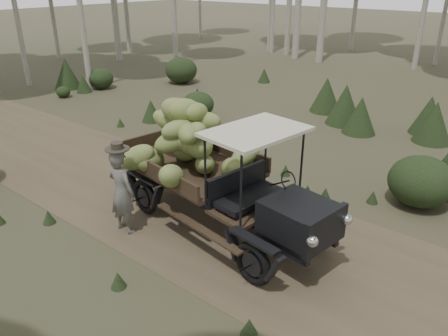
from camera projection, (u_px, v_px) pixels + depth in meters
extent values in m
plane|color=#473D2B|center=(167.00, 201.00, 10.09)|extent=(120.00, 120.00, 0.00)
cube|color=brown|center=(167.00, 201.00, 10.09)|extent=(70.00, 4.00, 0.01)
cube|color=black|center=(297.00, 217.00, 7.37)|extent=(1.18, 1.13, 0.57)
cube|color=black|center=(326.00, 231.00, 6.99)|extent=(0.25, 1.05, 0.65)
cube|color=black|center=(237.00, 184.00, 8.31)|extent=(0.29, 1.46, 0.57)
cube|color=#38281C|center=(189.00, 166.00, 9.33)|extent=(3.16, 2.28, 0.08)
cube|color=#38281C|center=(222.00, 147.00, 9.84)|extent=(2.90, 0.48, 0.33)
cube|color=#38281C|center=(152.00, 170.00, 8.67)|extent=(2.90, 0.48, 0.33)
cube|color=#38281C|center=(150.00, 140.00, 10.24)|extent=(0.33, 1.87, 0.33)
cube|color=beige|center=(256.00, 131.00, 7.53)|extent=(1.44, 1.93, 0.06)
cube|color=black|center=(238.00, 194.00, 9.01)|extent=(4.77, 0.80, 0.19)
cube|color=black|center=(209.00, 207.00, 8.51)|extent=(4.77, 0.80, 0.19)
torus|color=black|center=(314.00, 227.00, 8.29)|extent=(0.81, 0.26, 0.79)
torus|color=black|center=(253.00, 264.00, 7.26)|extent=(0.81, 0.26, 0.79)
torus|color=black|center=(204.00, 175.00, 10.46)|extent=(0.81, 0.26, 0.79)
torus|color=black|center=(145.00, 197.00, 9.43)|extent=(0.81, 0.26, 0.79)
sphere|color=beige|center=(347.00, 220.00, 7.20)|extent=(0.19, 0.19, 0.19)
sphere|color=beige|center=(312.00, 241.00, 6.62)|extent=(0.19, 0.19, 0.19)
ellipsoid|color=olive|center=(245.00, 155.00, 9.07)|extent=(0.52, 1.00, 0.72)
ellipsoid|color=olive|center=(186.00, 141.00, 8.87)|extent=(0.60, 0.83, 0.66)
ellipsoid|color=olive|center=(179.00, 129.00, 8.72)|extent=(0.64, 0.88, 0.45)
ellipsoid|color=olive|center=(185.00, 110.00, 8.81)|extent=(0.63, 0.84, 0.58)
ellipsoid|color=olive|center=(205.00, 164.00, 8.83)|extent=(0.87, 0.93, 0.66)
ellipsoid|color=olive|center=(186.00, 135.00, 9.33)|extent=(0.91, 0.67, 0.58)
ellipsoid|color=olive|center=(188.00, 134.00, 8.40)|extent=(0.87, 0.86, 0.49)
ellipsoid|color=olive|center=(196.00, 112.00, 8.83)|extent=(0.52, 0.77, 0.51)
ellipsoid|color=olive|center=(185.00, 150.00, 9.35)|extent=(0.89, 0.73, 0.60)
ellipsoid|color=olive|center=(201.00, 131.00, 9.69)|extent=(0.77, 0.54, 0.49)
ellipsoid|color=olive|center=(170.00, 121.00, 9.19)|extent=(0.96, 0.72, 0.67)
ellipsoid|color=olive|center=(185.00, 113.00, 9.02)|extent=(1.06, 1.05, 0.76)
ellipsoid|color=olive|center=(188.00, 138.00, 10.08)|extent=(0.58, 0.96, 0.73)
ellipsoid|color=olive|center=(200.00, 145.00, 8.69)|extent=(1.00, 0.92, 0.66)
ellipsoid|color=olive|center=(187.00, 122.00, 9.23)|extent=(0.59, 0.93, 0.55)
ellipsoid|color=olive|center=(180.00, 111.00, 8.90)|extent=(1.01, 1.00, 0.77)
ellipsoid|color=olive|center=(232.00, 169.00, 8.59)|extent=(0.88, 0.81, 0.59)
ellipsoid|color=olive|center=(172.00, 142.00, 8.81)|extent=(0.90, 0.91, 0.65)
ellipsoid|color=olive|center=(206.00, 122.00, 8.97)|extent=(0.82, 0.64, 0.51)
ellipsoid|color=olive|center=(179.00, 111.00, 8.98)|extent=(0.72, 0.83, 0.48)
ellipsoid|color=olive|center=(150.00, 160.00, 8.98)|extent=(0.56, 0.84, 0.60)
ellipsoid|color=olive|center=(197.00, 143.00, 8.79)|extent=(0.86, 0.86, 0.56)
ellipsoid|color=olive|center=(197.00, 132.00, 8.49)|extent=(0.91, 0.87, 0.63)
ellipsoid|color=olive|center=(187.00, 110.00, 9.10)|extent=(1.04, 0.78, 0.59)
ellipsoid|color=olive|center=(195.00, 140.00, 10.18)|extent=(1.05, 0.96, 0.64)
ellipsoid|color=olive|center=(138.00, 157.00, 8.85)|extent=(1.01, 0.87, 0.79)
ellipsoid|color=olive|center=(171.00, 176.00, 8.09)|extent=(0.77, 0.96, 0.73)
imported|color=#5A5853|center=(122.00, 192.00, 8.59)|extent=(0.65, 0.43, 1.76)
cylinder|color=#312B22|center=(117.00, 149.00, 8.22)|extent=(0.47, 0.47, 0.02)
cylinder|color=#312B22|center=(117.00, 146.00, 8.19)|extent=(0.24, 0.24, 0.14)
ellipsoid|color=#233319|center=(208.00, 120.00, 15.03)|extent=(0.48, 0.48, 0.38)
cone|color=#233319|center=(83.00, 84.00, 19.14)|extent=(0.69, 0.69, 0.76)
cone|color=#233319|center=(67.00, 73.00, 19.72)|extent=(1.20, 1.20, 1.33)
cone|color=#233319|center=(264.00, 75.00, 20.89)|extent=(0.60, 0.60, 0.67)
cone|color=#233319|center=(197.00, 101.00, 16.23)|extent=(0.85, 0.85, 0.95)
cone|color=#233319|center=(345.00, 104.00, 14.99)|extent=(1.25, 1.25, 1.38)
ellipsoid|color=#233319|center=(101.00, 79.00, 19.71)|extent=(1.11, 1.11, 0.89)
cone|color=#233319|center=(429.00, 115.00, 14.09)|extent=(1.13, 1.13, 1.25)
ellipsoid|color=#233319|center=(181.00, 70.00, 20.64)|extent=(1.51, 1.51, 1.21)
cone|color=#233319|center=(326.00, 95.00, 16.36)|extent=(1.17, 1.17, 1.30)
ellipsoid|color=#233319|center=(63.00, 92.00, 18.39)|extent=(0.58, 0.58, 0.46)
cone|color=#233319|center=(151.00, 111.00, 15.35)|extent=(0.70, 0.70, 0.78)
cone|color=#233319|center=(434.00, 122.00, 13.35)|extent=(1.16, 1.16, 1.28)
ellipsoid|color=#233319|center=(421.00, 181.00, 9.70)|extent=(1.42, 1.42, 1.14)
cone|color=#233319|center=(360.00, 115.00, 14.14)|extent=(1.09, 1.09, 1.21)
ellipsoid|color=#233319|center=(198.00, 104.00, 15.79)|extent=(1.15, 1.15, 0.92)
cone|color=#233319|center=(249.00, 327.00, 6.30)|extent=(0.27, 0.27, 0.30)
cone|color=#233319|center=(118.00, 280.00, 7.26)|extent=(0.27, 0.27, 0.30)
cone|color=#233319|center=(286.00, 170.00, 11.31)|extent=(0.27, 0.27, 0.30)
cone|color=#233319|center=(120.00, 122.00, 14.91)|extent=(0.27, 0.27, 0.30)
cone|color=#233319|center=(48.00, 217.00, 9.14)|extent=(0.27, 0.27, 0.30)
cone|color=#233319|center=(307.00, 191.00, 10.24)|extent=(0.27, 0.27, 0.30)
cone|color=#233319|center=(373.00, 197.00, 9.95)|extent=(0.27, 0.27, 0.30)
cone|color=#233319|center=(162.00, 142.00, 13.20)|extent=(0.27, 0.27, 0.30)
cone|color=#233319|center=(325.00, 194.00, 10.09)|extent=(0.27, 0.27, 0.30)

